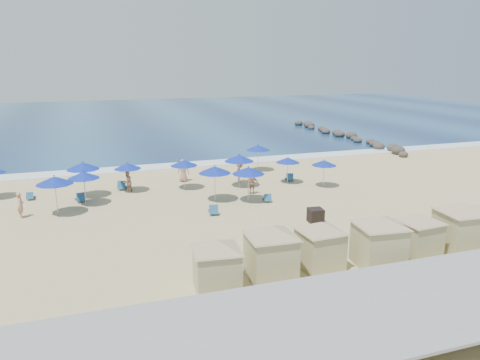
# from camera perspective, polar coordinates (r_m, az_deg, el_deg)

# --- Properties ---
(ground) EXTENTS (160.00, 160.00, 0.00)m
(ground) POSITION_cam_1_polar(r_m,az_deg,el_deg) (30.74, -2.13, -4.30)
(ground) COLOR tan
(ground) RESTS_ON ground
(ocean) EXTENTS (160.00, 80.00, 0.06)m
(ocean) POSITION_cam_1_polar(r_m,az_deg,el_deg) (83.90, -13.16, 7.32)
(ocean) COLOR navy
(ocean) RESTS_ON ground
(surf_line) EXTENTS (160.00, 2.50, 0.08)m
(surf_line) POSITION_cam_1_polar(r_m,az_deg,el_deg) (45.27, -7.82, 1.76)
(surf_line) COLOR white
(surf_line) RESTS_ON ground
(seawall) EXTENTS (160.00, 6.10, 1.22)m
(seawall) POSITION_cam_1_polar(r_m,az_deg,el_deg) (19.02, 10.10, -14.79)
(seawall) COLOR gray
(seawall) RESTS_ON ground
(rock_jetty) EXTENTS (2.56, 26.66, 0.96)m
(rock_jetty) POSITION_cam_1_polar(r_m,az_deg,el_deg) (62.65, 12.51, 5.36)
(rock_jetty) COLOR #2C2624
(rock_jetty) RESTS_ON ground
(trash_bin) EXTENTS (0.98, 0.98, 0.88)m
(trash_bin) POSITION_cam_1_polar(r_m,az_deg,el_deg) (29.67, 9.20, -4.28)
(trash_bin) COLOR black
(trash_bin) RESTS_ON ground
(cabana_0) EXTENTS (4.14, 4.14, 2.61)m
(cabana_0) POSITION_cam_1_polar(r_m,az_deg,el_deg) (20.61, -2.86, -9.56)
(cabana_0) COLOR tan
(cabana_0) RESTS_ON ground
(cabana_1) EXTENTS (4.53, 4.53, 2.84)m
(cabana_1) POSITION_cam_1_polar(r_m,az_deg,el_deg) (21.71, 3.81, -7.90)
(cabana_1) COLOR tan
(cabana_1) RESTS_ON ground
(cabana_2) EXTENTS (4.13, 4.13, 2.59)m
(cabana_2) POSITION_cam_1_polar(r_m,az_deg,el_deg) (23.06, 9.76, -7.11)
(cabana_2) COLOR tan
(cabana_2) RESTS_ON ground
(cabana_3) EXTENTS (4.54, 4.54, 2.86)m
(cabana_3) POSITION_cam_1_polar(r_m,az_deg,el_deg) (23.88, 16.64, -6.35)
(cabana_3) COLOR tan
(cabana_3) RESTS_ON ground
(cabana_4) EXTENTS (4.06, 4.06, 2.55)m
(cabana_4) POSITION_cam_1_polar(r_m,az_deg,el_deg) (25.78, 20.95, -5.60)
(cabana_4) COLOR tan
(cabana_4) RESTS_ON ground
(cabana_5) EXTENTS (4.67, 4.67, 2.94)m
(cabana_5) POSITION_cam_1_polar(r_m,az_deg,el_deg) (27.32, 25.41, -4.45)
(cabana_5) COLOR tan
(cabana_5) RESTS_ON ground
(umbrella_1) EXTENTS (2.39, 2.39, 2.72)m
(umbrella_1) POSITION_cam_1_polar(r_m,az_deg,el_deg) (32.36, -21.67, -0.02)
(umbrella_1) COLOR #A5A8AD
(umbrella_1) RESTS_ON ground
(umbrella_2) EXTENTS (2.40, 2.40, 2.73)m
(umbrella_2) POSITION_cam_1_polar(r_m,az_deg,el_deg) (35.98, -18.60, 1.64)
(umbrella_2) COLOR #A5A8AD
(umbrella_2) RESTS_ON ground
(umbrella_3) EXTENTS (2.20, 2.20, 2.50)m
(umbrella_3) POSITION_cam_1_polar(r_m,az_deg,el_deg) (33.98, -18.54, 0.57)
(umbrella_3) COLOR #A5A8AD
(umbrella_3) RESTS_ON ground
(umbrella_4) EXTENTS (2.07, 2.07, 2.36)m
(umbrella_4) POSITION_cam_1_polar(r_m,az_deg,el_deg) (36.58, -13.55, 1.67)
(umbrella_4) COLOR #A5A8AD
(umbrella_4) RESTS_ON ground
(umbrella_5) EXTENTS (2.14, 2.14, 2.44)m
(umbrella_5) POSITION_cam_1_polar(r_m,az_deg,el_deg) (36.59, -6.86, 2.09)
(umbrella_5) COLOR #A5A8AD
(umbrella_5) RESTS_ON ground
(umbrella_6) EXTENTS (2.35, 2.35, 2.68)m
(umbrella_6) POSITION_cam_1_polar(r_m,az_deg,el_deg) (33.16, -3.09, 1.26)
(umbrella_6) COLOR #A5A8AD
(umbrella_6) RESTS_ON ground
(umbrella_7) EXTENTS (2.39, 2.39, 2.73)m
(umbrella_7) POSITION_cam_1_polar(r_m,az_deg,el_deg) (36.88, -0.11, 2.69)
(umbrella_7) COLOR #A5A8AD
(umbrella_7) RESTS_ON ground
(umbrella_8) EXTENTS (2.35, 2.35, 2.67)m
(umbrella_8) POSITION_cam_1_polar(r_m,az_deg,el_deg) (32.92, 1.03, 1.17)
(umbrella_8) COLOR #A5A8AD
(umbrella_8) RESTS_ON ground
(umbrella_9) EXTENTS (2.19, 2.19, 2.49)m
(umbrella_9) POSITION_cam_1_polar(r_m,az_deg,el_deg) (42.47, 2.22, 3.96)
(umbrella_9) COLOR #A5A8AD
(umbrella_9) RESTS_ON ground
(umbrella_10) EXTENTS (1.99, 1.99, 2.26)m
(umbrella_10) POSITION_cam_1_polar(r_m,az_deg,el_deg) (38.32, 5.86, 2.44)
(umbrella_10) COLOR #A5A8AD
(umbrella_10) RESTS_ON ground
(umbrella_11) EXTENTS (2.00, 2.00, 2.28)m
(umbrella_11) POSITION_cam_1_polar(r_m,az_deg,el_deg) (37.58, 10.22, 2.08)
(umbrella_11) COLOR #A5A8AD
(umbrella_11) RESTS_ON ground
(beach_chair_0) EXTENTS (0.57, 1.14, 0.61)m
(beach_chair_0) POSITION_cam_1_polar(r_m,az_deg,el_deg) (37.35, -24.17, -1.85)
(beach_chair_0) COLOR #22517C
(beach_chair_0) RESTS_ON ground
(beach_chair_1) EXTENTS (0.79, 1.41, 0.74)m
(beach_chair_1) POSITION_cam_1_polar(r_m,az_deg,el_deg) (35.48, -18.89, -2.09)
(beach_chair_1) COLOR #22517C
(beach_chair_1) RESTS_ON ground
(beach_chair_2) EXTENTS (1.03, 1.52, 0.77)m
(beach_chair_2) POSITION_cam_1_polar(r_m,az_deg,el_deg) (37.86, -14.11, -0.70)
(beach_chair_2) COLOR #22517C
(beach_chair_2) RESTS_ON ground
(beach_chair_3) EXTENTS (0.83, 1.40, 0.72)m
(beach_chair_3) POSITION_cam_1_polar(r_m,az_deg,el_deg) (30.93, -3.27, -3.71)
(beach_chair_3) COLOR #22517C
(beach_chair_3) RESTS_ON ground
(beach_chair_4) EXTENTS (0.74, 1.23, 0.63)m
(beach_chair_4) POSITION_cam_1_polar(r_m,az_deg,el_deg) (33.66, 3.33, -2.26)
(beach_chair_4) COLOR #22517C
(beach_chair_4) RESTS_ON ground
(beach_chair_5) EXTENTS (0.92, 1.40, 0.71)m
(beach_chair_5) POSITION_cam_1_polar(r_m,az_deg,el_deg) (39.54, 6.03, 0.27)
(beach_chair_5) COLOR #22517C
(beach_chair_5) RESTS_ON ground
(beachgoer_0) EXTENTS (0.48, 0.67, 1.69)m
(beachgoer_0) POSITION_cam_1_polar(r_m,az_deg,el_deg) (33.13, -25.19, -2.78)
(beachgoer_0) COLOR tan
(beachgoer_0) RESTS_ON ground
(beachgoer_1) EXTENTS (1.01, 0.97, 1.64)m
(beachgoer_1) POSITION_cam_1_polar(r_m,az_deg,el_deg) (36.80, -13.57, -0.21)
(beachgoer_1) COLOR tan
(beachgoer_1) RESTS_ON ground
(beachgoer_2) EXTENTS (1.02, 0.59, 1.64)m
(beachgoer_2) POSITION_cam_1_polar(r_m,az_deg,el_deg) (35.30, 1.49, -0.43)
(beachgoer_2) COLOR tan
(beachgoer_2) RESTS_ON ground
(beachgoer_3) EXTENTS (0.63, 1.10, 1.70)m
(beachgoer_3) POSITION_cam_1_polar(r_m,az_deg,el_deg) (38.66, -0.03, 0.94)
(beachgoer_3) COLOR tan
(beachgoer_3) RESTS_ON ground
(beachgoer_4) EXTENTS (1.07, 0.85, 1.90)m
(beachgoer_4) POSITION_cam_1_polar(r_m,az_deg,el_deg) (39.19, -6.93, 1.17)
(beachgoer_4) COLOR tan
(beachgoer_4) RESTS_ON ground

